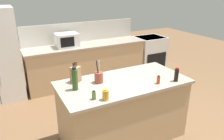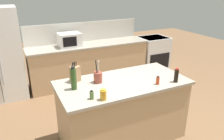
% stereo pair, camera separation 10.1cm
% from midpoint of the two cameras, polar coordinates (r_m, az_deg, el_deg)
% --- Properties ---
extents(ground_plane, '(14.00, 14.00, 0.00)m').
position_cam_midpoint_polar(ground_plane, '(3.58, 1.87, -16.83)').
color(ground_plane, brown).
extents(back_counter_run, '(2.82, 0.66, 0.94)m').
position_cam_midpoint_polar(back_counter_run, '(5.24, -7.05, 1.73)').
color(back_counter_run, tan).
rests_on(back_counter_run, ground_plane).
extents(wall_backsplash, '(2.78, 0.03, 0.46)m').
position_cam_midpoint_polar(wall_backsplash, '(5.34, -8.62, 9.81)').
color(wall_backsplash, beige).
rests_on(wall_backsplash, back_counter_run).
extents(kitchen_island, '(1.84, 0.91, 0.94)m').
position_cam_midpoint_polar(kitchen_island, '(3.31, 1.97, -10.37)').
color(kitchen_island, tan).
rests_on(kitchen_island, ground_plane).
extents(range_oven, '(0.76, 0.65, 0.92)m').
position_cam_midpoint_polar(range_oven, '(6.09, 9.27, 4.34)').
color(range_oven, white).
rests_on(range_oven, ground_plane).
extents(microwave, '(0.48, 0.39, 0.30)m').
position_cam_midpoint_polar(microwave, '(4.94, -12.28, 7.65)').
color(microwave, white).
rests_on(microwave, back_counter_run).
extents(knife_block, '(0.16, 0.15, 0.29)m').
position_cam_midpoint_polar(knife_block, '(3.08, -10.42, -1.10)').
color(knife_block, '#A87C54').
rests_on(knife_block, kitchen_island).
extents(utensil_crock, '(0.12, 0.12, 0.32)m').
position_cam_midpoint_polar(utensil_crock, '(3.02, -4.45, -1.84)').
color(utensil_crock, brown).
rests_on(utensil_crock, kitchen_island).
extents(honey_jar, '(0.08, 0.08, 0.14)m').
position_cam_midpoint_polar(honey_jar, '(2.58, -2.83, -6.48)').
color(honey_jar, gold).
rests_on(honey_jar, kitchen_island).
extents(spice_jar_paprika, '(0.05, 0.05, 0.12)m').
position_cam_midpoint_polar(spice_jar_paprika, '(3.05, 11.09, -2.54)').
color(spice_jar_paprika, '#B73D1E').
rests_on(spice_jar_paprika, kitchen_island).
extents(spice_jar_oregano, '(0.05, 0.05, 0.11)m').
position_cam_midpoint_polar(spice_jar_oregano, '(2.61, -5.87, -6.61)').
color(spice_jar_oregano, '#567038').
rests_on(spice_jar_oregano, kitchen_island).
extents(olive_oil_bottle, '(0.08, 0.08, 0.31)m').
position_cam_midpoint_polar(olive_oil_bottle, '(2.83, -10.70, -2.37)').
color(olive_oil_bottle, '#2D4C1E').
rests_on(olive_oil_bottle, kitchen_island).
extents(soy_sauce_bottle, '(0.06, 0.06, 0.20)m').
position_cam_midpoint_polar(soy_sauce_bottle, '(3.17, 15.60, -1.21)').
color(soy_sauce_bottle, black).
rests_on(soy_sauce_bottle, kitchen_island).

